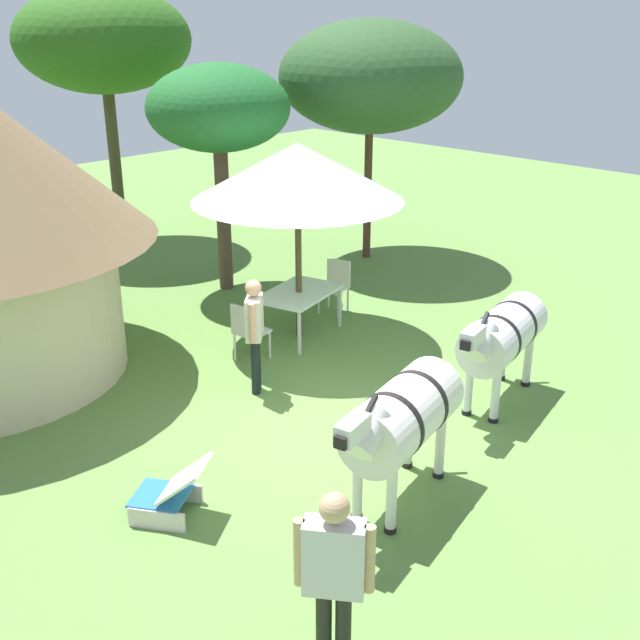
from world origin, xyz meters
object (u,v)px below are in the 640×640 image
standing_watcher (334,571)px  zebra_nearest_camera (400,418)px  shade_umbrella (297,172)px  zebra_by_umbrella (502,335)px  acacia_tree_behind_hut (370,77)px  patio_chair_near_hut (336,282)px  acacia_tree_left_background (218,110)px  striped_lounge_chair (170,494)px  guest_beside_umbrella (255,326)px  patio_dining_table (299,297)px  patio_chair_near_lawn (248,329)px  acacia_tree_right_background (103,40)px

standing_watcher → zebra_nearest_camera: (2.22, 1.14, -0.03)m
shade_umbrella → zebra_nearest_camera: shade_umbrella is taller
zebra_by_umbrella → acacia_tree_behind_hut: bearing=-45.0°
acacia_tree_behind_hut → patio_chair_near_hut: bearing=-148.7°
shade_umbrella → acacia_tree_left_background: size_ratio=0.80×
shade_umbrella → striped_lounge_chair: bearing=-150.2°
patio_chair_near_hut → guest_beside_umbrella: size_ratio=0.56×
striped_lounge_chair → acacia_tree_behind_hut: acacia_tree_behind_hut is taller
guest_beside_umbrella → standing_watcher: standing_watcher is taller
patio_dining_table → acacia_tree_left_background: acacia_tree_left_background is taller
standing_watcher → acacia_tree_behind_hut: acacia_tree_behind_hut is taller
patio_chair_near_hut → guest_beside_umbrella: (-2.98, -1.29, 0.45)m
patio_dining_table → acacia_tree_left_background: 3.73m
patio_chair_near_lawn → acacia_tree_right_background: acacia_tree_right_background is taller
guest_beside_umbrella → acacia_tree_behind_hut: 6.98m
shade_umbrella → patio_chair_near_lawn: 2.45m
acacia_tree_behind_hut → standing_watcher: bearing=-140.5°
patio_chair_near_lawn → acacia_tree_right_background: size_ratio=0.17×
shade_umbrella → guest_beside_umbrella: (-1.79, -0.98, -1.66)m
acacia_tree_behind_hut → acacia_tree_right_background: 5.51m
patio_dining_table → acacia_tree_right_background: bearing=82.0°
shade_umbrella → patio_dining_table: bearing=-116.6°
patio_dining_table → striped_lounge_chair: (-4.28, -2.45, -0.40)m
acacia_tree_left_background → acacia_tree_right_background: bearing=86.0°
zebra_by_umbrella → acacia_tree_right_background: bearing=-15.0°
shade_umbrella → acacia_tree_behind_hut: (3.94, 1.98, 1.01)m
striped_lounge_chair → acacia_tree_behind_hut: size_ratio=0.20×
zebra_nearest_camera → acacia_tree_left_background: size_ratio=0.54×
guest_beside_umbrella → acacia_tree_left_background: (2.44, 3.58, 2.29)m
standing_watcher → acacia_tree_left_background: acacia_tree_left_background is taller
shade_umbrella → patio_chair_near_lawn: size_ratio=3.58×
zebra_by_umbrella → patio_chair_near_hut: bearing=-25.0°
zebra_nearest_camera → zebra_by_umbrella: zebra_nearest_camera is taller
patio_dining_table → guest_beside_umbrella: size_ratio=0.97×
guest_beside_umbrella → acacia_tree_left_background: bearing=-166.3°
acacia_tree_behind_hut → acacia_tree_left_background: acacia_tree_behind_hut is taller
zebra_nearest_camera → patio_chair_near_hut: bearing=-52.1°
zebra_nearest_camera → acacia_tree_left_background: 7.60m
shade_umbrella → patio_dining_table: (-0.00, -0.00, -1.98)m
standing_watcher → zebra_by_umbrella: size_ratio=0.76×
shade_umbrella → zebra_nearest_camera: bearing=-121.5°
standing_watcher → zebra_nearest_camera: standing_watcher is taller
patio_chair_near_hut → zebra_nearest_camera: zebra_nearest_camera is taller
patio_chair_near_hut → acacia_tree_right_background: size_ratio=0.17×
patio_chair_near_hut → striped_lounge_chair: size_ratio=0.95×
striped_lounge_chair → acacia_tree_left_background: acacia_tree_left_background is taller
acacia_tree_behind_hut → patio_dining_table: bearing=-153.3°
patio_chair_near_hut → patio_dining_table: bearing=90.0°
patio_dining_table → striped_lounge_chair: patio_dining_table is taller
acacia_tree_behind_hut → guest_beside_umbrella: bearing=-152.7°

